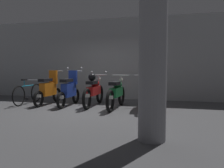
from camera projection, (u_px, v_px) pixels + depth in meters
ground_plane at (86, 110)px, 6.51m from camera, size 80.00×80.00×0.00m
back_wall at (109, 59)px, 9.03m from camera, size 16.00×0.30×3.26m
motorbike_slot_0 at (49, 89)px, 7.54m from camera, size 0.56×1.68×1.18m
motorbike_slot_1 at (69, 90)px, 7.26m from camera, size 0.59×1.68×1.29m
motorbike_slot_2 at (94, 90)px, 7.20m from camera, size 0.59×1.95×1.15m
motorbike_slot_3 at (117, 93)px, 6.78m from camera, size 0.56×1.95×1.03m
motorbike_slot_4 at (143, 93)px, 6.67m from camera, size 0.56×1.95×1.03m
bicycle at (28, 94)px, 7.66m from camera, size 0.50×1.73×0.89m
support_pillar at (153, 45)px, 3.67m from camera, size 0.48×0.48×3.26m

